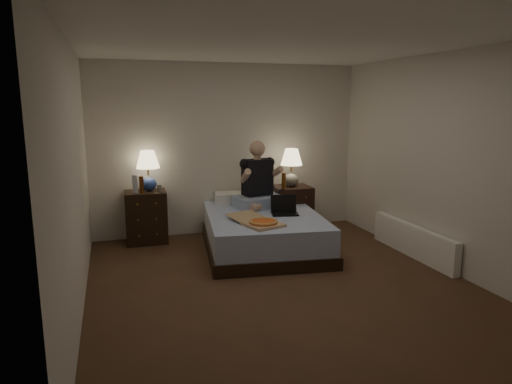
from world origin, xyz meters
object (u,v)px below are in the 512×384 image
object	(u,v)px
bed	(263,231)
lamp_right	(291,168)
nightstand_right	(291,209)
water_bottle	(135,184)
soda_can	(160,188)
lamp_left	(148,171)
laptop	(285,206)
radiator	(413,241)
person	(259,174)
beer_bottle_right	(284,181)
nightstand_left	(146,216)
pizza_box	(263,223)
beer_bottle_left	(141,185)

from	to	relation	value
bed	lamp_right	xyz separation A→B (m)	(0.66, 0.65, 0.74)
nightstand_right	water_bottle	distance (m)	2.31
soda_can	bed	bearing A→B (deg)	-28.82
soda_can	nightstand_right	bearing A→B (deg)	-1.88
lamp_left	water_bottle	world-z (taller)	lamp_left
laptop	radiator	bearing A→B (deg)	-14.52
person	radiator	size ratio (longest dim) A/B	0.58
lamp_right	beer_bottle_right	bearing A→B (deg)	-138.03
nightstand_right	laptop	distance (m)	0.90
nightstand_left	pizza_box	world-z (taller)	nightstand_left
nightstand_right	lamp_left	size ratio (longest dim) A/B	1.26
bed	pizza_box	xyz separation A→B (m)	(-0.19, -0.59, 0.28)
water_bottle	person	world-z (taller)	person
lamp_left	laptop	size ratio (longest dim) A/B	1.65
person	beer_bottle_left	bearing A→B (deg)	158.82
lamp_right	nightstand_right	bearing A→B (deg)	-72.36
lamp_right	pizza_box	bearing A→B (deg)	-124.48
nightstand_left	water_bottle	xyz separation A→B (m)	(-0.13, -0.11, 0.49)
bed	pizza_box	size ratio (longest dim) A/B	2.54
pizza_box	radiator	xyz separation A→B (m)	(1.92, -0.28, -0.32)
lamp_right	radiator	bearing A→B (deg)	-54.86
beer_bottle_right	pizza_box	distance (m)	1.30
person	laptop	bearing A→B (deg)	-81.34
beer_bottle_left	nightstand_left	bearing A→B (deg)	69.67
nightstand_left	water_bottle	size ratio (longest dim) A/B	2.90
lamp_right	person	size ratio (longest dim) A/B	0.60
pizza_box	laptop	bearing A→B (deg)	29.01
nightstand_right	radiator	size ratio (longest dim) A/B	0.44
beer_bottle_left	laptop	size ratio (longest dim) A/B	0.68
water_bottle	pizza_box	bearing A→B (deg)	-42.67
beer_bottle_right	pizza_box	xyz separation A→B (m)	(-0.67, -1.07, -0.30)
lamp_left	nightstand_right	bearing A→B (deg)	-4.92
soda_can	pizza_box	bearing A→B (deg)	-50.05
person	nightstand_left	bearing A→B (deg)	153.84
beer_bottle_right	bed	bearing A→B (deg)	-134.30
laptop	nightstand_right	bearing A→B (deg)	74.01
lamp_left	pizza_box	xyz separation A→B (m)	(1.21, -1.40, -0.48)
lamp_left	person	size ratio (longest dim) A/B	0.60
laptop	radiator	distance (m)	1.69
person	pizza_box	distance (m)	1.10
person	pizza_box	xyz separation A→B (m)	(-0.26, -0.98, -0.43)
soda_can	beer_bottle_left	xyz separation A→B (m)	(-0.24, -0.02, 0.06)
lamp_left	beer_bottle_right	world-z (taller)	lamp_left
person	pizza_box	size ratio (longest dim) A/B	1.22
bed	radiator	bearing A→B (deg)	-19.09
lamp_left	water_bottle	size ratio (longest dim) A/B	2.24
nightstand_right	lamp_left	distance (m)	2.17
soda_can	radiator	world-z (taller)	soda_can
person	nightstand_right	bearing A→B (deg)	11.28
radiator	soda_can	bearing A→B (deg)	152.45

